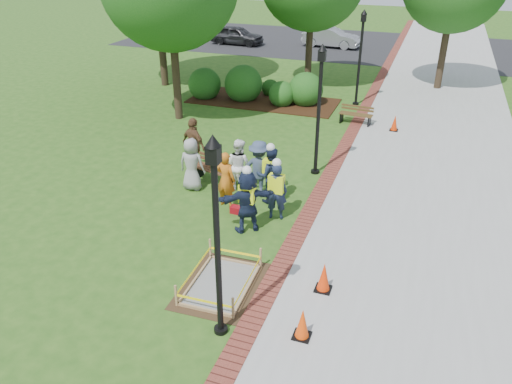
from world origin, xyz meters
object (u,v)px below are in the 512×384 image
(wet_concrete_pad, at_px, (221,277))
(lamp_near, at_px, (216,227))
(bench_near, at_px, (214,175))
(cone_front, at_px, (302,324))
(hivis_worker_c, at_px, (270,173))
(hivis_worker_a, at_px, (247,199))
(hivis_worker_b, at_px, (276,189))

(wet_concrete_pad, height_order, lamp_near, lamp_near)
(bench_near, xyz_separation_m, cone_front, (4.47, -5.77, 0.07))
(cone_front, relative_size, lamp_near, 0.17)
(lamp_near, height_order, hivis_worker_c, lamp_near)
(bench_near, bearing_deg, hivis_worker_a, -49.09)
(cone_front, relative_size, hivis_worker_c, 0.38)
(cone_front, xyz_separation_m, hivis_worker_a, (-2.45, 3.43, 0.61))
(wet_concrete_pad, bearing_deg, hivis_worker_c, 93.00)
(hivis_worker_b, bearing_deg, cone_front, -65.95)
(cone_front, distance_m, hivis_worker_b, 4.76)
(lamp_near, bearing_deg, wet_concrete_pad, 113.21)
(cone_front, distance_m, hivis_worker_a, 4.26)
(lamp_near, xyz_separation_m, hivis_worker_c, (-0.81, 5.59, -1.55))
(cone_front, height_order, hivis_worker_a, hivis_worker_a)
(hivis_worker_a, bearing_deg, hivis_worker_c, 88.10)
(bench_near, distance_m, cone_front, 7.30)
(wet_concrete_pad, distance_m, bench_near, 5.33)
(bench_near, xyz_separation_m, hivis_worker_c, (2.08, -0.57, 0.66))
(hivis_worker_c, bearing_deg, hivis_worker_b, -62.05)
(bench_near, height_order, lamp_near, lamp_near)
(lamp_near, relative_size, hivis_worker_a, 2.23)
(wet_concrete_pad, relative_size, hivis_worker_b, 1.29)
(wet_concrete_pad, xyz_separation_m, hivis_worker_a, (-0.28, 2.47, 0.71))
(bench_near, xyz_separation_m, lamp_near, (2.89, -6.16, 2.21))
(lamp_near, distance_m, hivis_worker_c, 5.86)
(hivis_worker_a, bearing_deg, wet_concrete_pad, -83.53)
(cone_front, height_order, hivis_worker_c, hivis_worker_c)
(hivis_worker_b, distance_m, hivis_worker_c, 0.99)
(hivis_worker_c, bearing_deg, cone_front, -65.27)
(bench_near, distance_m, lamp_near, 7.16)
(bench_near, bearing_deg, hivis_worker_c, -15.44)
(bench_near, bearing_deg, hivis_worker_b, -29.65)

